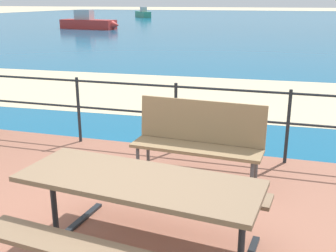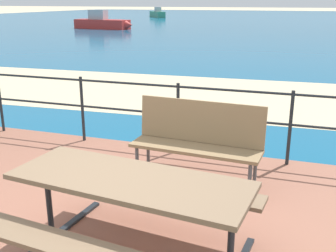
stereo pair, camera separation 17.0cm
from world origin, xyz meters
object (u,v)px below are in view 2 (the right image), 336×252
at_px(boat_near, 102,23).
at_px(boat_mid, 157,14).
at_px(park_bench, 198,137).
at_px(picnic_table, 130,199).

relative_size(boat_near, boat_mid, 1.09).
xyz_separation_m(park_bench, boat_mid, (-16.91, 45.18, -0.21)).
distance_m(picnic_table, park_bench, 1.59).
relative_size(picnic_table, park_bench, 1.35).
xyz_separation_m(picnic_table, boat_near, (-13.41, 25.54, -0.18)).
bearing_deg(park_bench, picnic_table, -90.75).
xyz_separation_m(boat_near, boat_mid, (-3.37, 21.23, -0.03)).
distance_m(picnic_table, boat_mid, 49.69).
distance_m(picnic_table, boat_near, 28.85).
bearing_deg(boat_mid, boat_near, 154.81).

